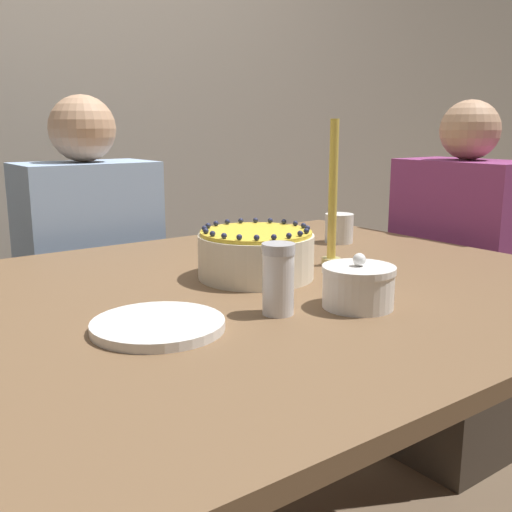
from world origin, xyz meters
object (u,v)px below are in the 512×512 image
(sugar_bowl, at_px, (358,286))
(candle, at_px, (333,205))
(cake, at_px, (256,254))
(sugar_shaker, at_px, (278,279))
(person_man_blue_shirt, at_px, (95,315))
(person_woman_floral, at_px, (456,312))

(sugar_bowl, distance_m, candle, 0.35)
(cake, distance_m, sugar_shaker, 0.27)
(sugar_bowl, bearing_deg, cake, 93.43)
(person_man_blue_shirt, xyz_separation_m, person_woman_floral, (0.96, -0.65, -0.01))
(cake, relative_size, person_man_blue_shirt, 0.21)
(cake, bearing_deg, person_woman_floral, 5.27)
(sugar_bowl, relative_size, sugar_shaker, 1.06)
(candle, bearing_deg, cake, 176.19)
(candle, height_order, person_man_blue_shirt, person_man_blue_shirt)
(candle, xyz_separation_m, person_man_blue_shirt, (-0.31, 0.74, -0.40))
(sugar_bowl, relative_size, candle, 0.39)
(sugar_bowl, xyz_separation_m, sugar_shaker, (-0.14, 0.06, 0.02))
(sugar_shaker, bearing_deg, cake, 61.82)
(cake, distance_m, sugar_bowl, 0.29)
(sugar_bowl, bearing_deg, sugar_shaker, 158.64)
(candle, bearing_deg, person_woman_floral, 8.16)
(cake, distance_m, candle, 0.23)
(sugar_shaker, bearing_deg, sugar_bowl, -21.36)
(sugar_bowl, relative_size, person_man_blue_shirt, 0.11)
(candle, distance_m, person_man_blue_shirt, 0.90)
(sugar_bowl, bearing_deg, person_man_blue_shirt, 96.19)
(sugar_bowl, distance_m, person_woman_floral, 0.98)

